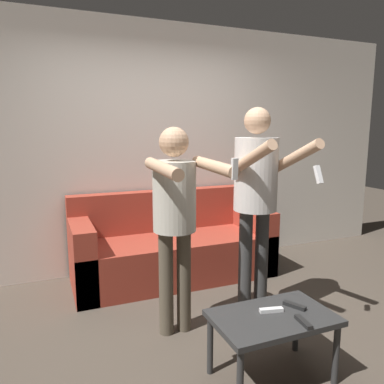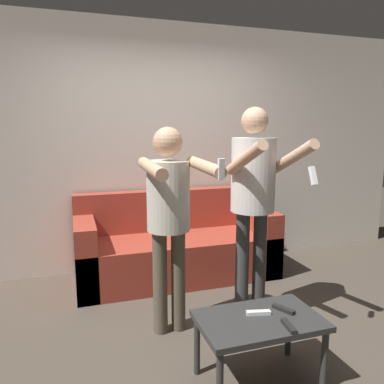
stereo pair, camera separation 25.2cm
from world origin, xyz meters
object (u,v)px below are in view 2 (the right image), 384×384
at_px(person_standing_left, 169,207).
at_px(remote_far, 259,313).
at_px(coffee_table, 259,326).
at_px(remote_mid, 283,309).
at_px(person_standing_right, 254,189).
at_px(couch, 176,248).
at_px(remote_near, 289,326).

height_order(person_standing_left, remote_far, person_standing_left).
bearing_deg(person_standing_left, coffee_table, -63.22).
bearing_deg(remote_mid, person_standing_right, 79.08).
distance_m(person_standing_right, coffee_table, 1.08).
relative_size(person_standing_left, coffee_table, 2.10).
relative_size(couch, remote_near, 13.47).
height_order(couch, person_standing_left, person_standing_left).
height_order(coffee_table, remote_far, remote_far).
distance_m(person_standing_right, remote_mid, 0.98).
relative_size(coffee_table, remote_mid, 5.00).
xyz_separation_m(person_standing_left, person_standing_right, (0.69, 0.01, 0.10)).
bearing_deg(coffee_table, remote_mid, 9.93).
distance_m(couch, remote_near, 1.97).
bearing_deg(couch, person_standing_left, -107.89).
bearing_deg(person_standing_left, remote_mid, -51.66).
bearing_deg(person_standing_right, remote_far, -113.68).
bearing_deg(coffee_table, couch, 90.79).
relative_size(person_standing_left, person_standing_right, 0.91).
xyz_separation_m(person_standing_left, remote_far, (0.38, -0.70, -0.55)).
bearing_deg(remote_far, person_standing_left, 118.84).
relative_size(person_standing_right, remote_near, 11.28).
relative_size(remote_mid, remote_far, 0.97).
distance_m(couch, coffee_table, 1.81).
distance_m(coffee_table, remote_near, 0.20).
bearing_deg(person_standing_left, remote_near, -61.93).
bearing_deg(person_standing_left, remote_far, -61.16).
relative_size(couch, person_standing_right, 1.19).
bearing_deg(person_standing_right, remote_mid, -100.92).
bearing_deg(remote_mid, person_standing_left, 128.34).
height_order(remote_mid, remote_far, same).
bearing_deg(person_standing_right, person_standing_left, -179.36).
relative_size(couch, coffee_table, 2.75).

